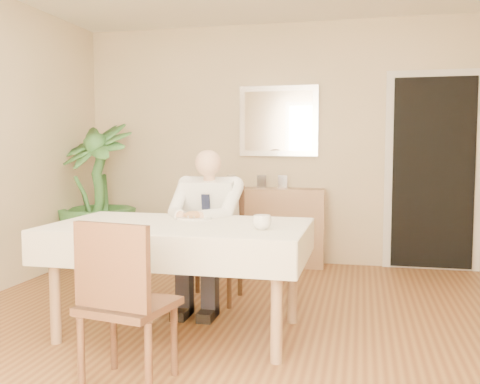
% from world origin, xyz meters
% --- Properties ---
extents(room, '(5.00, 5.02, 2.60)m').
position_xyz_m(room, '(0.00, 0.00, 1.30)').
color(room, brown).
rests_on(room, ground).
extents(doorway, '(0.96, 0.07, 2.10)m').
position_xyz_m(doorway, '(1.55, 2.46, 1.00)').
color(doorway, silver).
rests_on(doorway, ground).
extents(mirror, '(0.86, 0.04, 0.76)m').
position_xyz_m(mirror, '(-0.06, 2.47, 1.55)').
color(mirror, silver).
rests_on(mirror, room).
extents(dining_table, '(1.72, 1.02, 0.75)m').
position_xyz_m(dining_table, '(-0.35, 0.07, 0.67)').
color(dining_table, '#8D6947').
rests_on(dining_table, ground).
extents(chair_far, '(0.49, 0.49, 0.94)m').
position_xyz_m(chair_far, '(-0.35, 0.96, 0.53)').
color(chair_far, '#402114').
rests_on(chair_far, ground).
extents(chair_near, '(0.49, 0.50, 0.90)m').
position_xyz_m(chair_near, '(-0.34, -0.85, 0.51)').
color(chair_near, '#402114').
rests_on(chair_near, ground).
extents(seated_man, '(0.48, 0.72, 1.24)m').
position_xyz_m(seated_man, '(-0.35, 0.67, 0.69)').
color(seated_man, white).
rests_on(seated_man, ground).
extents(plate, '(0.26, 0.26, 0.02)m').
position_xyz_m(plate, '(-0.33, 0.31, 0.76)').
color(plate, white).
rests_on(plate, dining_table).
extents(food, '(0.14, 0.14, 0.06)m').
position_xyz_m(food, '(-0.33, 0.31, 0.78)').
color(food, olive).
rests_on(food, dining_table).
extents(knife, '(0.01, 0.13, 0.01)m').
position_xyz_m(knife, '(-0.29, 0.25, 0.78)').
color(knife, silver).
rests_on(knife, dining_table).
extents(fork, '(0.01, 0.13, 0.01)m').
position_xyz_m(fork, '(-0.37, 0.25, 0.78)').
color(fork, silver).
rests_on(fork, dining_table).
extents(coffee_mug, '(0.12, 0.12, 0.09)m').
position_xyz_m(coffee_mug, '(0.24, -0.07, 0.80)').
color(coffee_mug, white).
rests_on(coffee_mug, dining_table).
extents(sideboard, '(1.05, 0.41, 0.83)m').
position_xyz_m(sideboard, '(-0.06, 2.32, 0.41)').
color(sideboard, '#8D6947').
rests_on(sideboard, ground).
extents(photo_frame_left, '(0.10, 0.02, 0.14)m').
position_xyz_m(photo_frame_left, '(-0.56, 2.39, 0.90)').
color(photo_frame_left, silver).
rests_on(photo_frame_left, sideboard).
extents(photo_frame_center, '(0.10, 0.02, 0.14)m').
position_xyz_m(photo_frame_center, '(-0.21, 2.34, 0.90)').
color(photo_frame_center, silver).
rests_on(photo_frame_center, sideboard).
extents(photo_frame_right, '(0.10, 0.02, 0.14)m').
position_xyz_m(photo_frame_right, '(0.01, 2.39, 0.90)').
color(photo_frame_right, silver).
rests_on(photo_frame_right, sideboard).
extents(potted_palm, '(1.09, 1.09, 1.52)m').
position_xyz_m(potted_palm, '(-1.95, 1.91, 0.76)').
color(potted_palm, '#2E5D2A').
rests_on(potted_palm, ground).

